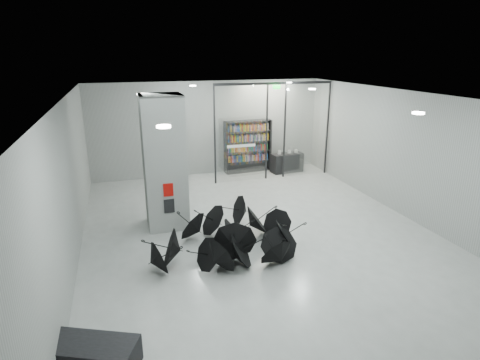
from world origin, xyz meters
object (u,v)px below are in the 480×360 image
object	(u,v)px
bookshelf	(248,146)
shop_counter	(287,163)
column	(164,163)
bench	(91,355)
umbrella_cluster	(232,243)

from	to	relation	value
bookshelf	shop_counter	bearing A→B (deg)	-23.92
column	bookshelf	size ratio (longest dim) A/B	1.74
bench	shop_counter	size ratio (longest dim) A/B	1.11
shop_counter	umbrella_cluster	xyz separation A→B (m)	(-4.44, -6.52, -0.12)
bookshelf	bench	bearing A→B (deg)	-125.03
bench	bookshelf	size ratio (longest dim) A/B	0.68
column	bench	bearing A→B (deg)	-109.94
column	shop_counter	distance (m)	7.34
column	bench	size ratio (longest dim) A/B	2.56
bench	bookshelf	xyz separation A→B (m)	(6.20, 10.26, 0.90)
bench	shop_counter	xyz separation A→B (m)	(7.85, 9.66, 0.17)
shop_counter	bookshelf	bearing A→B (deg)	154.16
bench	umbrella_cluster	distance (m)	4.64
shop_counter	umbrella_cluster	world-z (taller)	umbrella_cluster
column	umbrella_cluster	world-z (taller)	column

